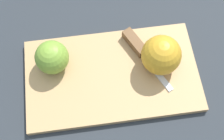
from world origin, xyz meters
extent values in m
plane|color=#282D33|center=(0.00, 0.00, 0.00)|extent=(4.00, 4.00, 0.00)
cube|color=tan|center=(0.00, 0.00, 0.01)|extent=(0.36, 0.22, 0.01)
sphere|color=olive|center=(-0.12, 0.03, 0.05)|extent=(0.07, 0.07, 0.07)
cylinder|color=beige|center=(-0.12, 0.03, 0.05)|extent=(0.05, 0.04, 0.06)
sphere|color=gold|center=(0.10, 0.01, 0.05)|extent=(0.08, 0.08, 0.08)
cylinder|color=beige|center=(0.10, 0.02, 0.05)|extent=(0.05, 0.06, 0.08)
cube|color=silver|center=(0.09, -0.01, 0.02)|extent=(0.06, 0.09, 0.00)
cube|color=brown|center=(0.05, 0.06, 0.02)|extent=(0.05, 0.07, 0.02)
camera|label=1|loc=(-0.02, -0.26, 0.60)|focal=50.00mm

